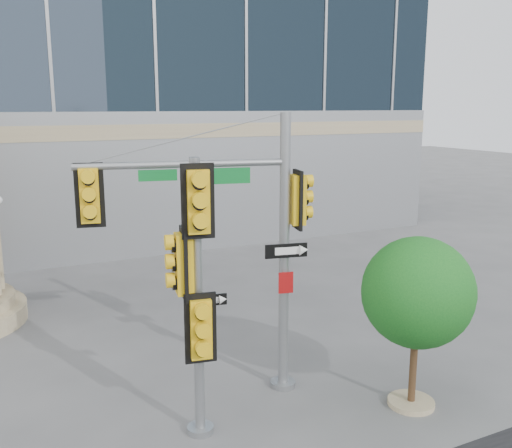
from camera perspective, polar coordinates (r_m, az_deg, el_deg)
name	(u,v)px	position (r m, az deg, el deg)	size (l,w,h in m)	color
ground	(277,429)	(11.90, 2.13, -19.82)	(120.00, 120.00, 0.00)	#545456
main_signal_pole	(234,225)	(11.90, -2.20, -0.15)	(4.66, 1.42, 6.10)	slate
secondary_signal_pole	(195,280)	(10.43, -6.11, -5.56)	(0.93, 0.79, 5.34)	slate
street_tree	(418,296)	(12.20, 15.94, -6.99)	(2.34, 2.29, 3.65)	tan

